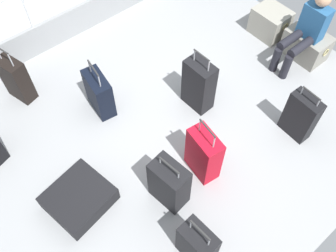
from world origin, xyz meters
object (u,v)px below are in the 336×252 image
Objects in this scene: suitcase_3 at (197,245)px; suitcase_8 at (300,116)px; suitcase_1 at (204,154)px; cargo_crate_1 at (306,45)px; suitcase_2 at (99,93)px; suitcase_7 at (169,184)px; suitcase_0 at (16,79)px; passenger_seated at (306,30)px; suitcase_5 at (199,85)px; cargo_crate_0 at (270,22)px; suitcase_6 at (79,198)px.

suitcase_8 reaches higher than suitcase_3.
suitcase_1 is 0.98m from suitcase_3.
cargo_crate_1 is 0.89× the size of suitcase_3.
suitcase_2 is 1.53m from suitcase_7.
suitcase_0 is (-1.93, -3.46, 0.12)m from cargo_crate_1.
suitcase_2 is 0.99× the size of suitcase_8.
passenger_seated is 3.82m from suitcase_0.
suitcase_2 is 2.20m from suitcase_3.
suitcase_5 is at bearing -100.62° from cargo_crate_1.
suitcase_8 is (1.10, 0.62, -0.04)m from suitcase_5.
suitcase_8 is (0.34, 1.75, 0.00)m from suitcase_7.
cargo_crate_0 is 2.58m from suitcase_1.
cargo_crate_1 is (0.64, 0.04, -0.01)m from cargo_crate_0.
passenger_seated is 2.82m from suitcase_2.
suitcase_0 reaches higher than suitcase_8.
suitcase_2 is (-1.50, -0.38, -0.05)m from suitcase_1.
cargo_crate_0 is 0.63× the size of suitcase_1.
suitcase_5 is (-0.74, 0.62, 0.03)m from suitcase_1.
suitcase_1 is at bearing 14.06° from suitcase_2.
cargo_crate_0 is at bearing 113.93° from suitcase_1.
suitcase_0 is 1.12× the size of suitcase_8.
cargo_crate_1 is 2.95m from suitcase_7.
suitcase_1 reaches higher than suitcase_8.
passenger_seated reaches higher than suitcase_1.
passenger_seated reaches higher than suitcase_8.
cargo_crate_1 is at bearing 79.38° from suitcase_5.
suitcase_0 is 1.15× the size of suitcase_7.
suitcase_6 is 1.00m from suitcase_7.
suitcase_0 is at bearing -110.75° from cargo_crate_0.
suitcase_2 is at bearing -139.10° from suitcase_8.
suitcase_5 reaches higher than cargo_crate_1.
passenger_seated is 1.44× the size of suitcase_8.
suitcase_0 is 2.43m from suitcase_7.
cargo_crate_1 is at bearing 3.26° from cargo_crate_0.
suitcase_2 is at bearing -127.28° from suitcase_5.
suitcase_5 is 1.37m from suitcase_7.
cargo_crate_0 is 0.64m from cargo_crate_1.
suitcase_1 is 0.97m from suitcase_5.
suitcase_8 is (0.91, 2.55, 0.21)m from suitcase_6.
cargo_crate_1 is 0.84× the size of suitcase_2.
passenger_seated is at bearing 67.19° from suitcase_2.
suitcase_7 is at bearing -81.54° from cargo_crate_1.
passenger_seated is (0.00, -0.18, 0.38)m from cargo_crate_1.
passenger_seated reaches higher than suitcase_0.
suitcase_3 is at bearing 26.03° from suitcase_6.
cargo_crate_1 is 0.42m from passenger_seated.
suitcase_5 reaches higher than suitcase_2.
suitcase_0 is (-1.30, -3.43, 0.11)m from cargo_crate_0.
suitcase_3 is at bearing -8.86° from suitcase_2.
cargo_crate_0 is at bearing 80.63° from suitcase_2.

